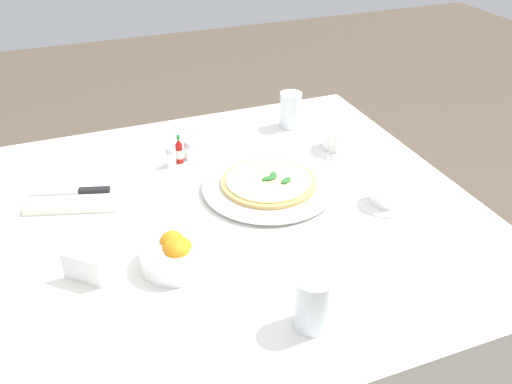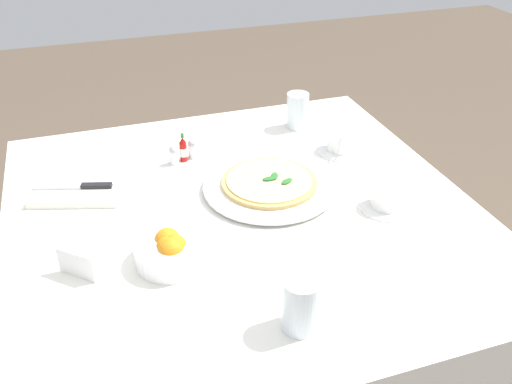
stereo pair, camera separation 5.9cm
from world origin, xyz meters
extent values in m
cube|color=white|center=(0.00, 0.00, 0.74)|extent=(1.10, 1.10, 0.02)
cube|color=white|center=(0.00, -0.55, 0.59)|extent=(1.10, 0.01, 0.28)
cube|color=white|center=(-0.55, 0.00, 0.59)|extent=(0.01, 1.10, 0.28)
cube|color=white|center=(0.55, 0.00, 0.59)|extent=(0.01, 1.10, 0.28)
cylinder|color=brown|center=(-0.46, -0.46, 0.36)|extent=(0.06, 0.06, 0.73)
cylinder|color=brown|center=(0.46, -0.46, 0.36)|extent=(0.06, 0.06, 0.73)
cylinder|color=white|center=(-0.09, -0.06, 0.75)|extent=(0.20, 0.20, 0.01)
cylinder|color=white|center=(-0.09, -0.06, 0.76)|extent=(0.33, 0.33, 0.01)
cylinder|color=#DBAD60|center=(-0.09, -0.06, 0.77)|extent=(0.24, 0.24, 0.01)
cylinder|color=#F4DB8E|center=(-0.09, -0.06, 0.78)|extent=(0.22, 0.22, 0.00)
ellipsoid|color=#2D7533|center=(-0.13, -0.03, 0.78)|extent=(0.04, 0.03, 0.01)
ellipsoid|color=#2D7533|center=(-0.09, -0.06, 0.78)|extent=(0.04, 0.02, 0.01)
ellipsoid|color=#2D7533|center=(-0.11, -0.06, 0.78)|extent=(0.03, 0.04, 0.01)
cylinder|color=white|center=(-0.33, 0.11, 0.75)|extent=(0.13, 0.13, 0.01)
cylinder|color=white|center=(-0.33, 0.11, 0.78)|extent=(0.08, 0.08, 0.05)
torus|color=white|center=(-0.38, 0.09, 0.78)|extent=(0.04, 0.02, 0.03)
cylinder|color=black|center=(-0.33, 0.11, 0.80)|extent=(0.07, 0.07, 0.00)
cylinder|color=white|center=(-0.35, -0.19, 0.75)|extent=(0.13, 0.13, 0.01)
cylinder|color=white|center=(-0.35, -0.19, 0.78)|extent=(0.08, 0.08, 0.06)
torus|color=white|center=(-0.33, -0.15, 0.79)|extent=(0.02, 0.03, 0.03)
cylinder|color=black|center=(-0.35, -0.19, 0.81)|extent=(0.07, 0.07, 0.00)
cylinder|color=white|center=(-0.29, -0.38, 0.80)|extent=(0.07, 0.07, 0.11)
cylinder|color=silver|center=(-0.29, -0.38, 0.79)|extent=(0.06, 0.06, 0.08)
cylinder|color=white|center=(0.01, 0.40, 0.80)|extent=(0.07, 0.07, 0.11)
cylinder|color=silver|center=(0.01, 0.40, 0.79)|extent=(0.06, 0.06, 0.08)
cube|color=white|center=(0.37, -0.19, 0.76)|extent=(0.25, 0.19, 0.02)
cube|color=silver|center=(0.42, -0.20, 0.77)|extent=(0.12, 0.05, 0.01)
cube|color=black|center=(0.32, -0.17, 0.77)|extent=(0.08, 0.04, 0.01)
cylinder|color=white|center=(0.20, 0.15, 0.77)|extent=(0.15, 0.15, 0.04)
sphere|color=orange|center=(0.20, 0.14, 0.79)|extent=(0.05, 0.05, 0.05)
sphere|color=orange|center=(0.20, 0.16, 0.79)|extent=(0.06, 0.06, 0.06)
sphere|color=orange|center=(0.19, 0.14, 0.79)|extent=(0.05, 0.05, 0.05)
sphere|color=orange|center=(0.20, 0.12, 0.79)|extent=(0.06, 0.06, 0.06)
cylinder|color=#B7140F|center=(0.08, -0.28, 0.78)|extent=(0.02, 0.02, 0.05)
cylinder|color=white|center=(0.08, -0.28, 0.78)|extent=(0.02, 0.02, 0.02)
cone|color=#B7140F|center=(0.08, -0.28, 0.81)|extent=(0.02, 0.02, 0.02)
cylinder|color=#1E722D|center=(0.08, -0.28, 0.83)|extent=(0.01, 0.01, 0.01)
cylinder|color=white|center=(0.11, -0.27, 0.77)|extent=(0.03, 0.03, 0.04)
cylinder|color=white|center=(0.11, -0.27, 0.76)|extent=(0.02, 0.02, 0.03)
sphere|color=silver|center=(0.11, -0.27, 0.79)|extent=(0.02, 0.02, 0.02)
cylinder|color=white|center=(0.06, -0.29, 0.77)|extent=(0.03, 0.03, 0.04)
cylinder|color=#38332D|center=(0.06, -0.29, 0.76)|extent=(0.02, 0.02, 0.03)
sphere|color=silver|center=(0.06, -0.29, 0.79)|extent=(0.02, 0.02, 0.02)
cube|color=white|center=(0.39, 0.13, 0.78)|extent=(0.07, 0.06, 0.06)
camera|label=1|loc=(0.37, 1.04, 1.50)|focal=38.97mm
camera|label=2|loc=(0.32, 1.06, 1.50)|focal=38.97mm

